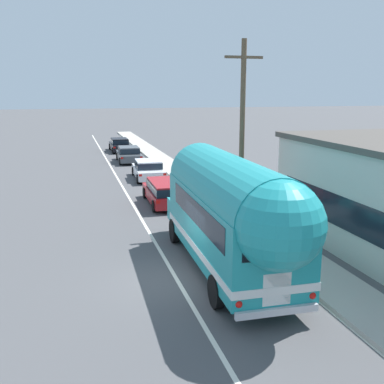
{
  "coord_description": "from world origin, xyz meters",
  "views": [
    {
      "loc": [
        -3.25,
        -13.81,
        6.25
      ],
      "look_at": [
        1.66,
        4.2,
        2.04
      ],
      "focal_mm": 42.24,
      "sensor_mm": 36.0,
      "label": 1
    }
  ],
  "objects_px": {
    "utility_pole": "(242,131)",
    "car_fourth": "(120,144)",
    "car_lead": "(165,191)",
    "car_third": "(129,154)",
    "painted_bus": "(232,211)",
    "car_second": "(148,169)"
  },
  "relations": [
    {
      "from": "utility_pole",
      "to": "car_fourth",
      "type": "bearing_deg",
      "value": 95.51
    },
    {
      "from": "car_lead",
      "to": "car_third",
      "type": "distance_m",
      "value": 16.04
    },
    {
      "from": "painted_bus",
      "to": "car_lead",
      "type": "xyz_separation_m",
      "value": [
        -0.14,
        10.31,
        -1.51
      ]
    },
    {
      "from": "utility_pole",
      "to": "car_lead",
      "type": "height_order",
      "value": "utility_pole"
    },
    {
      "from": "painted_bus",
      "to": "car_third",
      "type": "relative_size",
      "value": 2.24
    },
    {
      "from": "utility_pole",
      "to": "painted_bus",
      "type": "distance_m",
      "value": 6.86
    },
    {
      "from": "car_second",
      "to": "car_lead",
      "type": "bearing_deg",
      "value": -93.0
    },
    {
      "from": "painted_bus",
      "to": "car_second",
      "type": "bearing_deg",
      "value": 89.17
    },
    {
      "from": "utility_pole",
      "to": "car_lead",
      "type": "xyz_separation_m",
      "value": [
        -2.78,
        4.34,
        -3.63
      ]
    },
    {
      "from": "painted_bus",
      "to": "car_second",
      "type": "height_order",
      "value": "painted_bus"
    },
    {
      "from": "utility_pole",
      "to": "car_lead",
      "type": "bearing_deg",
      "value": 122.71
    },
    {
      "from": "car_fourth",
      "to": "car_second",
      "type": "bearing_deg",
      "value": -88.89
    },
    {
      "from": "utility_pole",
      "to": "painted_bus",
      "type": "bearing_deg",
      "value": -113.85
    },
    {
      "from": "utility_pole",
      "to": "car_third",
      "type": "relative_size",
      "value": 1.8
    },
    {
      "from": "painted_bus",
      "to": "car_third",
      "type": "bearing_deg",
      "value": 90.1
    },
    {
      "from": "car_second",
      "to": "car_third",
      "type": "xyz_separation_m",
      "value": [
        -0.31,
        8.27,
        0.0
      ]
    },
    {
      "from": "utility_pole",
      "to": "car_fourth",
      "type": "relative_size",
      "value": 1.78
    },
    {
      "from": "car_third",
      "to": "car_fourth",
      "type": "xyz_separation_m",
      "value": [
        0.01,
        7.42,
        0.0
      ]
    },
    {
      "from": "painted_bus",
      "to": "utility_pole",
      "type": "bearing_deg",
      "value": 66.15
    },
    {
      "from": "utility_pole",
      "to": "car_second",
      "type": "height_order",
      "value": "utility_pole"
    },
    {
      "from": "utility_pole",
      "to": "painted_bus",
      "type": "relative_size",
      "value": 0.8
    },
    {
      "from": "car_third",
      "to": "utility_pole",
      "type": "bearing_deg",
      "value": -82.49
    }
  ]
}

